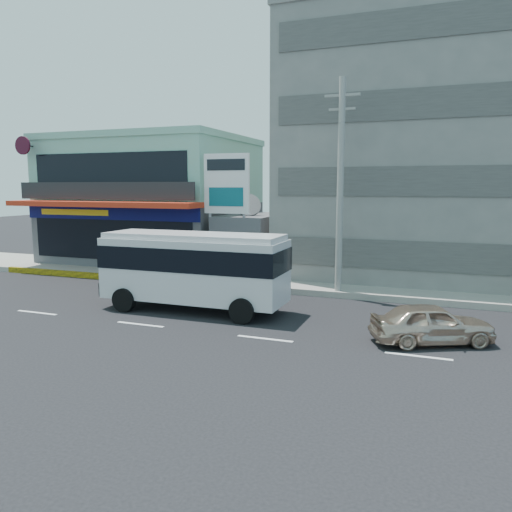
% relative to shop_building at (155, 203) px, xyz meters
% --- Properties ---
extents(ground, '(120.00, 120.00, 0.00)m').
position_rel_shop_building_xyz_m(ground, '(8.00, -13.95, -4.00)').
color(ground, black).
rests_on(ground, ground).
extents(sidewalk, '(70.00, 5.00, 0.30)m').
position_rel_shop_building_xyz_m(sidewalk, '(13.00, -4.45, -3.85)').
color(sidewalk, gray).
rests_on(sidewalk, ground).
extents(shop_building, '(12.40, 11.70, 8.00)m').
position_rel_shop_building_xyz_m(shop_building, '(0.00, 0.00, 0.00)').
color(shop_building, '#424347').
rests_on(shop_building, ground).
extents(concrete_building, '(16.00, 12.00, 14.00)m').
position_rel_shop_building_xyz_m(concrete_building, '(18.00, 1.05, 3.00)').
color(concrete_building, gray).
rests_on(concrete_building, ground).
extents(gap_structure, '(3.00, 6.00, 3.50)m').
position_rel_shop_building_xyz_m(gap_structure, '(8.00, -1.95, -2.25)').
color(gap_structure, '#424347').
rests_on(gap_structure, ground).
extents(satellite_dish, '(1.50, 1.50, 0.15)m').
position_rel_shop_building_xyz_m(satellite_dish, '(8.00, -2.95, -0.42)').
color(satellite_dish, slate).
rests_on(satellite_dish, gap_structure).
extents(billboard, '(2.60, 0.18, 6.90)m').
position_rel_shop_building_xyz_m(billboard, '(7.50, -4.75, 0.93)').
color(billboard, gray).
rests_on(billboard, ground).
extents(utility_pole_near, '(1.60, 0.30, 10.00)m').
position_rel_shop_building_xyz_m(utility_pole_near, '(14.00, -6.55, 1.15)').
color(utility_pole_near, '#999993').
rests_on(utility_pole_near, ground).
extents(minibus, '(7.77, 2.77, 3.25)m').
position_rel_shop_building_xyz_m(minibus, '(8.89, -11.27, -2.06)').
color(minibus, silver).
rests_on(minibus, ground).
extents(sedan, '(4.29, 3.13, 1.36)m').
position_rel_shop_building_xyz_m(sedan, '(18.32, -12.45, -3.32)').
color(sedan, beige).
rests_on(sedan, ground).
extents(motorcycle_rider, '(1.90, 0.80, 2.38)m').
position_rel_shop_building_xyz_m(motorcycle_rider, '(3.02, -8.52, -3.21)').
color(motorcycle_rider, '#510B0B').
rests_on(motorcycle_rider, ground).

